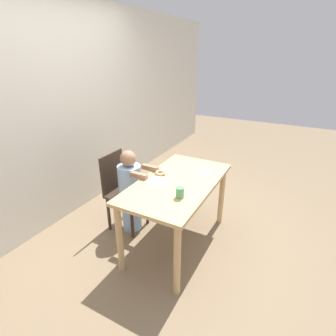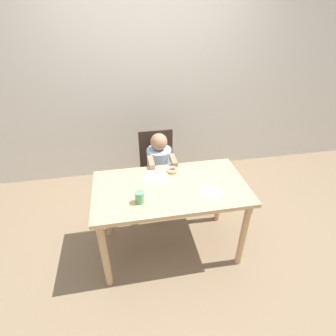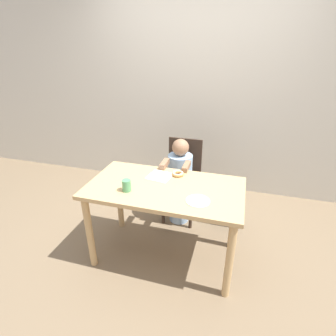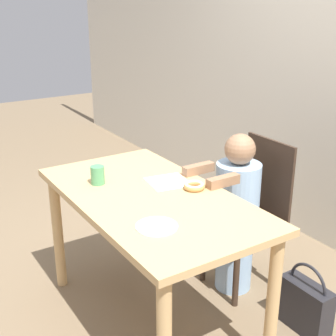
{
  "view_description": "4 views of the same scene",
  "coord_description": "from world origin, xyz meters",
  "px_view_note": "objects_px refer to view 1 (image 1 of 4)",
  "views": [
    {
      "loc": [
        -2.07,
        -0.99,
        1.9
      ],
      "look_at": [
        -0.0,
        0.11,
        0.86
      ],
      "focal_mm": 28.0,
      "sensor_mm": 36.0,
      "label": 1
    },
    {
      "loc": [
        -0.34,
        -1.74,
        2.07
      ],
      "look_at": [
        -0.0,
        0.11,
        0.86
      ],
      "focal_mm": 28.0,
      "sensor_mm": 36.0,
      "label": 2
    },
    {
      "loc": [
        0.55,
        -1.82,
        1.82
      ],
      "look_at": [
        -0.0,
        0.11,
        0.86
      ],
      "focal_mm": 28.0,
      "sensor_mm": 36.0,
      "label": 3
    },
    {
      "loc": [
        1.82,
        -1.07,
        1.67
      ],
      "look_at": [
        -0.0,
        0.11,
        0.86
      ],
      "focal_mm": 50.0,
      "sensor_mm": 36.0,
      "label": 4
    }
  ],
  "objects_px": {
    "chair": "(122,191)",
    "handbag": "(150,196)",
    "child_figure": "(131,192)",
    "donut": "(160,173)",
    "cup": "(180,192)"
  },
  "relations": [
    {
      "from": "child_figure",
      "to": "handbag",
      "type": "xyz_separation_m",
      "value": [
        0.5,
        0.07,
        -0.33
      ]
    },
    {
      "from": "donut",
      "to": "handbag",
      "type": "relative_size",
      "value": 0.28
    },
    {
      "from": "chair",
      "to": "child_figure",
      "type": "xyz_separation_m",
      "value": [
        0.0,
        -0.12,
        0.02
      ]
    },
    {
      "from": "handbag",
      "to": "cup",
      "type": "bearing_deg",
      "value": -133.99
    },
    {
      "from": "handbag",
      "to": "cup",
      "type": "xyz_separation_m",
      "value": [
        -0.77,
        -0.79,
        0.64
      ]
    },
    {
      "from": "child_figure",
      "to": "donut",
      "type": "xyz_separation_m",
      "value": [
        0.06,
        -0.35,
        0.28
      ]
    },
    {
      "from": "child_figure",
      "to": "handbag",
      "type": "relative_size",
      "value": 2.48
    },
    {
      "from": "chair",
      "to": "cup",
      "type": "relative_size",
      "value": 9.19
    },
    {
      "from": "chair",
      "to": "cup",
      "type": "distance_m",
      "value": 0.95
    },
    {
      "from": "donut",
      "to": "cup",
      "type": "distance_m",
      "value": 0.5
    },
    {
      "from": "chair",
      "to": "child_figure",
      "type": "distance_m",
      "value": 0.12
    },
    {
      "from": "cup",
      "to": "donut",
      "type": "bearing_deg",
      "value": 49.34
    },
    {
      "from": "donut",
      "to": "cup",
      "type": "relative_size",
      "value": 1.13
    },
    {
      "from": "cup",
      "to": "child_figure",
      "type": "bearing_deg",
      "value": 70.07
    },
    {
      "from": "chair",
      "to": "handbag",
      "type": "xyz_separation_m",
      "value": [
        0.5,
        -0.05,
        -0.31
      ]
    }
  ]
}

